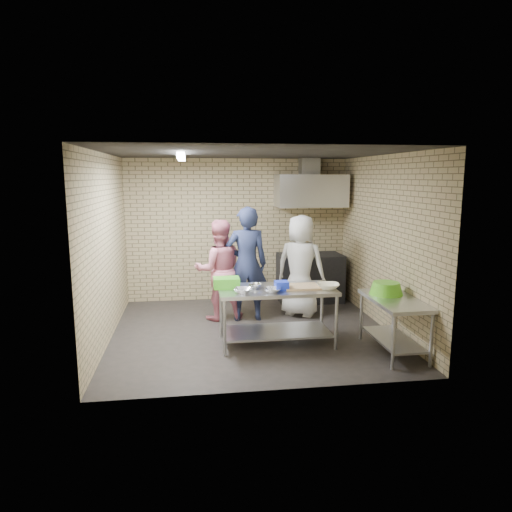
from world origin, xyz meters
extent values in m
plane|color=black|center=(0.00, 0.00, 0.00)|extent=(4.20, 4.20, 0.00)
plane|color=black|center=(0.00, 0.00, 2.70)|extent=(4.20, 4.20, 0.00)
cube|color=tan|center=(0.00, 2.00, 1.35)|extent=(4.20, 0.06, 2.70)
cube|color=tan|center=(0.00, -2.00, 1.35)|extent=(4.20, 0.06, 2.70)
cube|color=tan|center=(-2.10, 0.00, 1.35)|extent=(0.06, 4.00, 2.70)
cube|color=tan|center=(2.10, 0.00, 1.35)|extent=(0.06, 4.00, 2.70)
cube|color=#AFB0B6|center=(0.29, -0.55, 0.41)|extent=(1.63, 0.82, 0.82)
cube|color=silver|center=(1.80, -1.10, 0.38)|extent=(0.60, 1.20, 0.75)
cube|color=black|center=(1.35, 1.65, 0.45)|extent=(1.20, 0.70, 0.90)
cube|color=silver|center=(1.35, 1.70, 2.10)|extent=(1.30, 0.60, 0.60)
cube|color=#A5A8AD|center=(1.35, 1.85, 2.55)|extent=(0.35, 0.30, 0.30)
cube|color=#3F2B19|center=(1.65, 1.89, 1.92)|extent=(0.80, 0.20, 0.04)
cube|color=white|center=(-1.00, 0.00, 2.64)|extent=(0.10, 1.25, 0.08)
cube|color=green|center=(-0.41, -0.43, 0.89)|extent=(0.36, 0.27, 0.15)
cube|color=#1C34D5|center=(0.34, -0.65, 0.88)|extent=(0.18, 0.18, 0.12)
cube|color=tan|center=(0.64, -0.57, 0.83)|extent=(0.50, 0.38, 0.03)
imported|color=silver|center=(-0.21, -0.75, 0.85)|extent=(0.30, 0.30, 0.06)
imported|color=silver|center=(-0.01, -0.50, 0.85)|extent=(0.23, 0.23, 0.06)
imported|color=silver|center=(0.19, -0.77, 0.85)|extent=(0.28, 0.28, 0.06)
imported|color=beige|center=(0.99, -0.70, 0.86)|extent=(0.37, 0.37, 0.08)
cylinder|color=#B22619|center=(1.40, 1.89, 2.03)|extent=(0.07, 0.07, 0.18)
cylinder|color=green|center=(1.80, 1.89, 2.02)|extent=(0.06, 0.06, 0.15)
imported|color=#151835|center=(0.00, 0.62, 0.94)|extent=(0.69, 0.45, 1.89)
imported|color=#CA6B7E|center=(-0.45, 0.74, 0.84)|extent=(0.86, 0.70, 1.67)
imported|color=silver|center=(0.95, 0.76, 0.87)|extent=(1.01, 0.91, 1.73)
camera|label=1|loc=(-0.89, -6.79, 2.38)|focal=32.46mm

